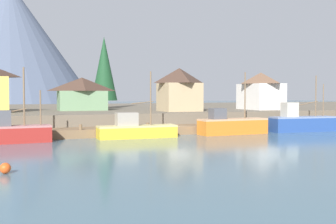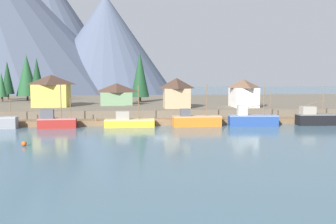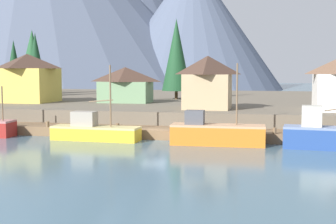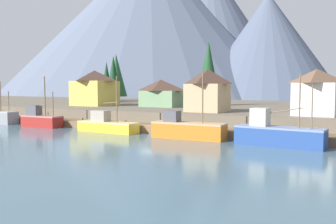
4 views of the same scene
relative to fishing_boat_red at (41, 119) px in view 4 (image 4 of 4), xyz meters
The scene contains 19 objects.
ground_plane 28.72m from the fishing_boat_red, 48.45° to the left, with size 400.00×400.00×1.00m, color #476675.
dock 19.34m from the fishing_boat_red, 10.27° to the left, with size 80.00×4.00×1.60m.
shoreline_bank 38.49m from the fishing_boat_red, 60.38° to the left, with size 400.00×56.00×2.50m, color #665B4C.
mountain_west_peak 163.78m from the fishing_boat_red, 116.74° to the left, with size 169.83×169.83×87.62m, color slate.
mountain_central_peak 163.19m from the fishing_boat_red, 104.54° to the left, with size 101.56×101.56×76.97m, color slate.
mountain_east_peak 132.58m from the fishing_boat_red, 89.79° to the left, with size 68.78×68.78×49.28m, color #4C566B.
fishing_boat_red is the anchor object (origin of this frame).
fishing_boat_yellow 13.05m from the fishing_boat_red, ahead, with size 9.15×2.56×7.65m.
fishing_boat_orange 25.55m from the fishing_boat_red, ahead, with size 9.01×2.80×7.79m.
fishing_boat_blue 36.15m from the fishing_boat_red, ahead, with size 9.25×3.09×7.53m.
house_green 22.07m from the fishing_boat_red, 62.11° to the left, with size 7.55×4.45×5.08m.
house_yellow 18.31m from the fishing_boat_red, 103.59° to the left, with size 7.80×7.20×7.02m.
house_white 40.37m from the fishing_boat_red, 18.13° to the left, with size 5.38×7.32×6.04m.
house_tan 26.12m from the fishing_boat_red, 25.86° to the left, with size 5.68×5.50×6.37m.
conifer_near_left 38.33m from the fishing_boat_red, 121.50° to the left, with size 2.54×2.54×7.52m.
conifer_near_right 33.59m from the fishing_boat_red, 61.14° to the left, with size 4.63×4.63×12.82m.
conifer_mid_left 46.77m from the fishing_boat_red, 117.04° to the left, with size 3.43×3.43×10.80m.
conifer_mid_right 33.77m from the fishing_boat_red, 108.73° to the left, with size 3.74×3.74×11.30m.
conifer_back_left 41.26m from the fishing_boat_red, 111.49° to the left, with size 5.75×5.75×12.45m.
Camera 4 is at (26.04, -39.82, 6.12)m, focal length 38.62 mm.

